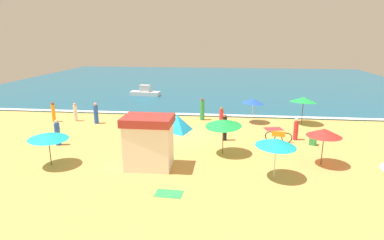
# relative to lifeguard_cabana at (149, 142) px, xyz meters

# --- Properties ---
(ground_plane) EXTENTS (60.00, 60.00, 0.00)m
(ground_plane) POSITION_rel_lifeguard_cabana_xyz_m (0.76, 5.89, -1.48)
(ground_plane) COLOR #E0A856
(ocean_water) EXTENTS (60.00, 44.00, 0.10)m
(ocean_water) POSITION_rel_lifeguard_cabana_xyz_m (0.76, 33.89, -1.43)
(ocean_water) COLOR #196084
(ocean_water) RESTS_ON ground_plane
(wave_breaker_foam) EXTENTS (57.00, 0.70, 0.01)m
(wave_breaker_foam) POSITION_rel_lifeguard_cabana_xyz_m (0.76, 12.19, -1.37)
(wave_breaker_foam) COLOR white
(wave_breaker_foam) RESTS_ON ocean_water
(lifeguard_cabana) EXTENTS (2.66, 2.01, 2.90)m
(lifeguard_cabana) POSITION_rel_lifeguard_cabana_xyz_m (0.00, 0.00, 0.00)
(lifeguard_cabana) COLOR white
(lifeguard_cabana) RESTS_ON ground_plane
(beach_umbrella_0) EXTENTS (2.87, 2.89, 2.28)m
(beach_umbrella_0) POSITION_rel_lifeguard_cabana_xyz_m (3.99, 2.59, 0.49)
(beach_umbrella_0) COLOR #4C3823
(beach_umbrella_0) RESTS_ON ground_plane
(beach_umbrella_1) EXTENTS (2.91, 2.91, 2.16)m
(beach_umbrella_1) POSITION_rel_lifeguard_cabana_xyz_m (6.69, -0.60, 0.42)
(beach_umbrella_1) COLOR silver
(beach_umbrella_1) RESTS_ON ground_plane
(beach_umbrella_2) EXTENTS (1.96, 1.94, 2.08)m
(beach_umbrella_2) POSITION_rel_lifeguard_cabana_xyz_m (6.22, 10.27, 0.35)
(beach_umbrella_2) COLOR silver
(beach_umbrella_2) RESTS_ON ground_plane
(beach_umbrella_5) EXTENTS (2.97, 2.99, 2.35)m
(beach_umbrella_5) POSITION_rel_lifeguard_cabana_xyz_m (10.27, 10.36, 0.55)
(beach_umbrella_5) COLOR #4C3823
(beach_umbrella_5) RESTS_ON ground_plane
(beach_umbrella_6) EXTENTS (2.51, 2.51, 2.12)m
(beach_umbrella_6) POSITION_rel_lifeguard_cabana_xyz_m (9.56, 1.47, 0.42)
(beach_umbrella_6) COLOR #4C3823
(beach_umbrella_6) RESTS_ON ground_plane
(beach_umbrella_7) EXTENTS (3.01, 3.01, 1.98)m
(beach_umbrella_7) POSITION_rel_lifeguard_cabana_xyz_m (-5.55, -0.39, 0.26)
(beach_umbrella_7) COLOR #4C3823
(beach_umbrella_7) RESTS_ON ground_plane
(beach_tent) EXTENTS (2.53, 2.76, 1.22)m
(beach_tent) POSITION_rel_lifeguard_cabana_xyz_m (0.40, 7.24, -0.87)
(beach_tent) COLOR #1999D8
(beach_tent) RESTS_ON ground_plane
(parked_bicycle) EXTENTS (1.80, 0.41, 0.76)m
(parked_bicycle) POSITION_rel_lifeguard_cabana_xyz_m (7.72, 5.36, -1.10)
(parked_bicycle) COLOR black
(parked_bicycle) RESTS_ON ground_plane
(beachgoer_0) EXTENTS (0.54, 0.54, 0.78)m
(beachgoer_0) POSITION_rel_lifeguard_cabana_xyz_m (9.91, 4.93, -1.15)
(beachgoer_0) COLOR green
(beachgoer_0) RESTS_ON ground_plane
(beachgoer_1) EXTENTS (0.45, 0.45, 1.57)m
(beachgoer_1) POSITION_rel_lifeguard_cabana_xyz_m (8.96, 5.95, -0.73)
(beachgoer_1) COLOR red
(beachgoer_1) RESTS_ON ground_plane
(beachgoer_2) EXTENTS (0.38, 0.38, 1.73)m
(beachgoer_2) POSITION_rel_lifeguard_cabana_xyz_m (-6.94, 2.97, -0.67)
(beachgoer_2) COLOR blue
(beachgoer_2) RESTS_ON ground_plane
(beachgoer_3) EXTENTS (0.51, 0.51, 1.75)m
(beachgoer_3) POSITION_rel_lifeguard_cabana_xyz_m (-6.60, 8.52, -0.65)
(beachgoer_3) COLOR blue
(beachgoer_3) RESTS_ON ground_plane
(beachgoer_4) EXTENTS (0.52, 0.52, 1.91)m
(beachgoer_4) POSITION_rel_lifeguard_cabana_xyz_m (2.01, 10.69, -0.58)
(beachgoer_4) COLOR green
(beachgoer_4) RESTS_ON ground_plane
(beachgoer_5) EXTENTS (0.35, 0.35, 1.70)m
(beachgoer_5) POSITION_rel_lifeguard_cabana_xyz_m (-10.37, 8.62, -0.65)
(beachgoer_5) COLOR orange
(beachgoer_5) RESTS_ON ground_plane
(beachgoer_7) EXTENTS (0.38, 0.38, 1.77)m
(beachgoer_7) POSITION_rel_lifeguard_cabana_xyz_m (3.72, 7.99, -0.62)
(beachgoer_7) COLOR red
(beachgoer_7) RESTS_ON ground_plane
(beachgoer_8) EXTENTS (0.43, 0.43, 1.56)m
(beachgoer_8) POSITION_rel_lifeguard_cabana_xyz_m (-8.66, 9.07, -0.74)
(beachgoer_8) COLOR white
(beachgoer_8) RESTS_ON ground_plane
(beachgoer_9) EXTENTS (0.41, 0.41, 1.85)m
(beachgoer_9) POSITION_rel_lifeguard_cabana_xyz_m (4.04, 5.26, -0.59)
(beachgoer_9) COLOR black
(beachgoer_9) RESTS_ON ground_plane
(beach_towel_1) EXTENTS (1.32, 0.89, 0.01)m
(beach_towel_1) POSITION_rel_lifeguard_cabana_xyz_m (1.66, -3.00, -1.47)
(beach_towel_1) COLOR green
(beach_towel_1) RESTS_ON ground_plane
(beach_towel_2) EXTENTS (1.56, 1.29, 0.01)m
(beach_towel_2) POSITION_rel_lifeguard_cabana_xyz_m (7.79, 8.50, -1.47)
(beach_towel_2) COLOR red
(beach_towel_2) RESTS_ON ground_plane
(small_boat_0) EXTENTS (3.62, 1.54, 1.26)m
(small_boat_0) POSITION_rel_lifeguard_cabana_xyz_m (-5.72, 20.99, -0.98)
(small_boat_0) COLOR white
(small_boat_0) RESTS_ON ocean_water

